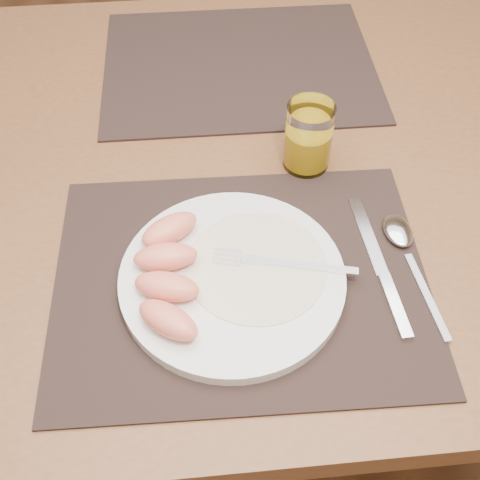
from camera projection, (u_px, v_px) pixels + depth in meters
name	position (u px, v px, depth m)	size (l,w,h in m)	color
ground	(241.00, 386.00, 1.45)	(5.00, 5.00, 0.00)	brown
table	(242.00, 195.00, 0.94)	(1.40, 0.90, 0.75)	brown
placemat_near	(241.00, 279.00, 0.73)	(0.45, 0.35, 0.00)	black
placemat_far	(239.00, 65.00, 1.01)	(0.45, 0.35, 0.00)	black
plate	(232.00, 279.00, 0.72)	(0.27, 0.27, 0.02)	white
plate_dressing	(256.00, 266.00, 0.72)	(0.17, 0.17, 0.00)	white
fork	(272.00, 262.00, 0.72)	(0.17, 0.06, 0.00)	silver
knife	(383.00, 274.00, 0.73)	(0.03, 0.22, 0.01)	silver
spoon	(402.00, 239.00, 0.76)	(0.04, 0.19, 0.01)	silver
juice_glass	(308.00, 139.00, 0.82)	(0.06, 0.06, 0.10)	white
grapefruit_wedges	(167.00, 272.00, 0.70)	(0.09, 0.20, 0.03)	#F68264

